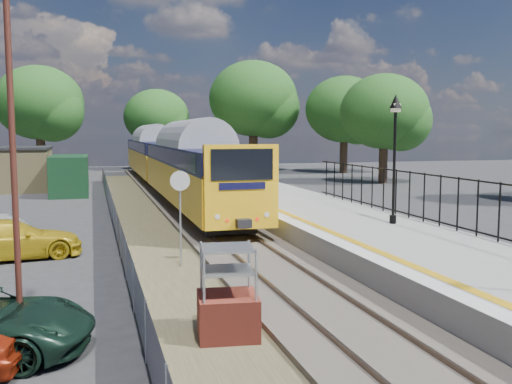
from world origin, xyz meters
name	(u,v)px	position (x,y,z in m)	size (l,w,h in m)	color
ground	(320,310)	(0.00, 0.00, 0.00)	(120.00, 120.00, 0.00)	#2D2D30
track_bed	(214,236)	(-0.47, 9.67, 0.09)	(5.90, 80.00, 0.29)	#473F38
platform	(341,228)	(4.20, 8.00, 0.45)	(5.00, 70.00, 0.90)	gray
platform_edge	(291,219)	(2.14, 8.00, 0.90)	(0.90, 70.00, 0.01)	silver
victorian_lamp_north	(395,128)	(5.30, 6.00, 4.30)	(0.44, 0.44, 4.60)	black
palisade_fence	(494,210)	(6.55, 2.24, 1.84)	(0.12, 26.00, 2.00)	black
wire_fence	(115,219)	(-4.20, 12.00, 0.60)	(0.06, 52.00, 1.20)	#999EA3
outbuilding	(5,170)	(-10.91, 31.21, 1.52)	(10.80, 10.10, 3.12)	tan
tree_line	(162,106)	(1.40, 42.00, 6.61)	(56.80, 43.80, 11.88)	#332319
train	(167,159)	(0.00, 27.64, 2.34)	(2.82, 40.83, 3.51)	yellow
brick_plinth	(228,294)	(-2.50, -1.21, 0.92)	(1.33, 1.33, 1.92)	maroon
speed_sign	(180,202)	(-2.50, 5.04, 2.07)	(0.59, 0.22, 3.01)	#999EA3
carpark_lamp	(12,122)	(-6.47, -0.49, 4.36)	(0.25, 0.50, 7.71)	#4C2219
car_yellow	(10,240)	(-7.70, 7.85, 0.66)	(1.84, 4.52, 1.31)	gold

